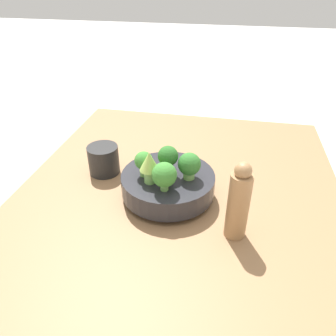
{
  "coord_description": "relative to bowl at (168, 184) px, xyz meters",
  "views": [
    {
      "loc": [
        -0.63,
        -0.11,
        0.56
      ],
      "look_at": [
        0.04,
        0.02,
        0.13
      ],
      "focal_mm": 35.0,
      "sensor_mm": 36.0,
      "label": 1
    }
  ],
  "objects": [
    {
      "name": "pepper_mill",
      "position": [
        -0.11,
        -0.17,
        0.05
      ],
      "size": [
        0.05,
        0.05,
        0.19
      ],
      "color": "#997047",
      "rests_on": "table"
    },
    {
      "name": "broccoli_floret_center",
      "position": [
        0.0,
        0.0,
        0.08
      ],
      "size": [
        0.05,
        0.05,
        0.08
      ],
      "color": "#609347",
      "rests_on": "bowl"
    },
    {
      "name": "ground_plane",
      "position": [
        -0.04,
        -0.02,
        -0.08
      ],
      "size": [
        6.0,
        6.0,
        0.0
      ],
      "primitive_type": "plane",
      "color": "silver"
    },
    {
      "name": "broccoli_floret_back",
      "position": [
        -0.01,
        0.06,
        0.07
      ],
      "size": [
        0.05,
        0.05,
        0.06
      ],
      "color": "#7AB256",
      "rests_on": "bowl"
    },
    {
      "name": "table",
      "position": [
        -0.04,
        -0.02,
        -0.06
      ],
      "size": [
        1.13,
        0.85,
        0.04
      ],
      "color": "olive",
      "rests_on": "ground_plane"
    },
    {
      "name": "broccoli_floret_left",
      "position": [
        -0.06,
        -0.0,
        0.07
      ],
      "size": [
        0.06,
        0.06,
        0.07
      ],
      "color": "#6BA34C",
      "rests_on": "bowl"
    },
    {
      "name": "bowl",
      "position": [
        0.0,
        0.0,
        0.0
      ],
      "size": [
        0.23,
        0.23,
        0.07
      ],
      "color": "#28282D",
      "rests_on": "table"
    },
    {
      "name": "cup",
      "position": [
        0.08,
        0.2,
        0.0
      ],
      "size": [
        0.09,
        0.09,
        0.08
      ],
      "color": "black",
      "rests_on": "table"
    },
    {
      "name": "broccoli_floret_front",
      "position": [
        -0.0,
        -0.05,
        0.07
      ],
      "size": [
        0.06,
        0.06,
        0.07
      ],
      "color": "#7AB256",
      "rests_on": "bowl"
    },
    {
      "name": "romanesco_piece_far",
      "position": [
        -0.04,
        0.04,
        0.08
      ],
      "size": [
        0.05,
        0.05,
        0.08
      ],
      "color": "#7AB256",
      "rests_on": "bowl"
    }
  ]
}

